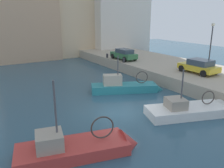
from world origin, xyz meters
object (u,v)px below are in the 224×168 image
at_px(fishing_boat_red, 81,152).
at_px(parked_car_green, 124,54).
at_px(parked_car_yellow, 199,66).
at_px(mooring_bollard_mid, 107,56).
at_px(mooring_bollard_south, 124,60).
at_px(quay_streetlamp, 212,38).
at_px(fishing_boat_teal, 127,90).
at_px(fishing_boat_white, 192,113).

height_order(fishing_boat_red, parked_car_green, fishing_boat_red).
distance_m(parked_car_yellow, mooring_bollard_mid, 12.82).
bearing_deg(fishing_boat_red, mooring_bollard_south, 48.67).
distance_m(fishing_boat_red, parked_car_green, 19.91).
bearing_deg(quay_streetlamp, mooring_bollard_south, 126.16).
distance_m(mooring_bollard_south, mooring_bollard_mid, 4.00).
relative_size(fishing_boat_teal, parked_car_green, 1.69).
bearing_deg(quay_streetlamp, parked_car_yellow, -164.62).
xyz_separation_m(fishing_boat_white, mooring_bollard_mid, (3.16, 17.15, 1.39)).
bearing_deg(fishing_boat_white, parked_car_yellow, 36.51).
relative_size(parked_car_yellow, parked_car_green, 0.97).
xyz_separation_m(parked_car_green, quay_streetlamp, (4.55, -9.33, 2.54)).
relative_size(fishing_boat_red, mooring_bollard_south, 11.89).
bearing_deg(fishing_boat_red, fishing_boat_teal, 42.01).
relative_size(fishing_boat_red, quay_streetlamp, 1.35).
bearing_deg(fishing_boat_white, parked_car_green, 73.89).
height_order(parked_car_yellow, parked_car_green, parked_car_green).
bearing_deg(quay_streetlamp, parked_car_green, 116.00).
bearing_deg(mooring_bollard_mid, fishing_boat_red, -124.13).
distance_m(fishing_boat_white, mooring_bollard_mid, 17.50).
height_order(fishing_boat_white, parked_car_green, fishing_boat_white).
bearing_deg(fishing_boat_white, fishing_boat_red, -178.10).
distance_m(fishing_boat_red, parked_car_yellow, 16.04).
xyz_separation_m(fishing_boat_red, mooring_bollard_mid, (11.82, 17.44, 1.37)).
bearing_deg(mooring_bollard_mid, parked_car_green, -65.38).
bearing_deg(quay_streetlamp, fishing_boat_red, -161.90).
relative_size(fishing_boat_red, mooring_bollard_mid, 11.89).
bearing_deg(fishing_boat_red, quay_streetlamp, 18.10).
height_order(fishing_boat_teal, fishing_boat_red, fishing_boat_red).
distance_m(fishing_boat_white, parked_car_green, 15.46).
bearing_deg(parked_car_green, mooring_bollard_south, -124.63).
relative_size(parked_car_green, quay_streetlamp, 0.83).
height_order(fishing_boat_red, mooring_bollard_south, fishing_boat_red).
xyz_separation_m(fishing_boat_teal, mooring_bollard_south, (4.07, 6.46, 1.34)).
distance_m(fishing_boat_red, quay_streetlamp, 18.89).
height_order(fishing_boat_red, parked_car_yellow, fishing_boat_red).
bearing_deg(fishing_boat_teal, fishing_boat_white, -82.25).
xyz_separation_m(fishing_boat_teal, fishing_boat_white, (0.91, -6.69, -0.05)).
relative_size(mooring_bollard_south, mooring_bollard_mid, 1.00).
height_order(mooring_bollard_south, mooring_bollard_mid, same).
relative_size(fishing_boat_teal, quay_streetlamp, 1.39).
xyz_separation_m(fishing_boat_white, mooring_bollard_south, (3.16, 13.15, 1.39)).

